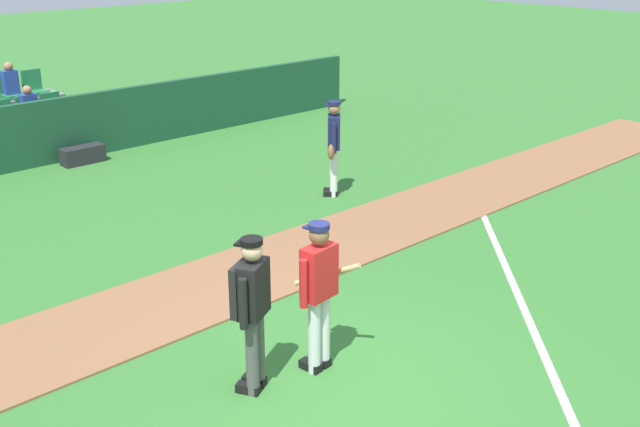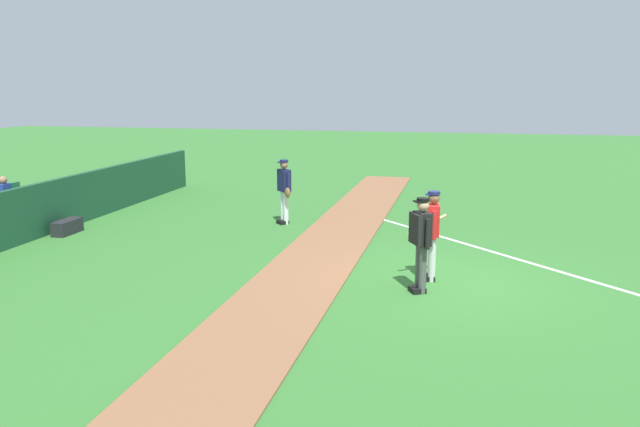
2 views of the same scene
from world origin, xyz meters
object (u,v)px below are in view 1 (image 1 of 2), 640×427
Objects in this scene: batter_red_jersey at (319,291)px; umpire_home_plate at (252,306)px; equipment_bag at (83,155)px; runner_navy_jersey at (334,145)px.

batter_red_jersey is 0.81m from umpire_home_plate.
runner_navy_jersey is at bearing -64.70° from equipment_bag.
runner_navy_jersey is 1.96× the size of equipment_bag.
umpire_home_plate is at bearing -141.61° from runner_navy_jersey.
equipment_bag is (1.90, 9.30, -0.79)m from batter_red_jersey.
umpire_home_plate is 9.56m from equipment_bag.
batter_red_jersey and umpire_home_plate have the same top height.
batter_red_jersey is at bearing -135.64° from runner_navy_jersey.
batter_red_jersey is at bearing -11.97° from umpire_home_plate.
umpire_home_plate and runner_navy_jersey have the same top height.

